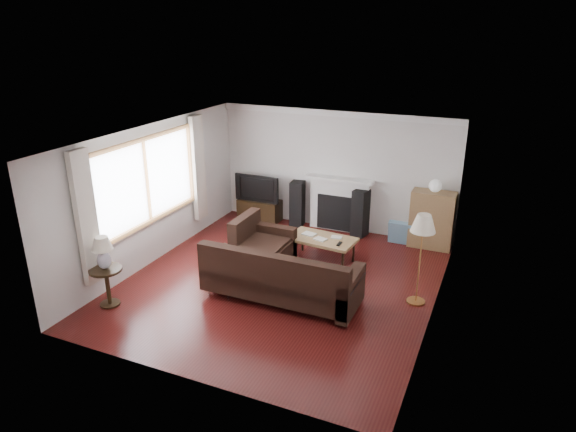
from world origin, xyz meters
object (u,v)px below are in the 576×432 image
at_px(side_table, 108,287).
at_px(coffee_table, 322,249).
at_px(bookshelf, 432,220).
at_px(floor_lamp, 420,260).
at_px(tv_stand, 260,210).
at_px(sectional_sofa, 281,274).

bearing_deg(side_table, coffee_table, 48.22).
bearing_deg(bookshelf, side_table, -134.68).
xyz_separation_m(floor_lamp, side_table, (-4.37, -1.99, -0.43)).
bearing_deg(floor_lamp, tv_stand, 149.83).
relative_size(tv_stand, sectional_sofa, 0.35).
xyz_separation_m(bookshelf, sectional_sofa, (-1.83, -3.02, -0.13)).
relative_size(tv_stand, floor_lamp, 0.64).
height_order(coffee_table, side_table, side_table).
bearing_deg(side_table, sectional_sofa, 27.56).
height_order(sectional_sofa, floor_lamp, floor_lamp).
bearing_deg(coffee_table, tv_stand, 149.31).
bearing_deg(sectional_sofa, side_table, -152.44).
bearing_deg(bookshelf, coffee_table, -139.48).
bearing_deg(coffee_table, side_table, -126.57).
distance_m(tv_stand, coffee_table, 2.46).
relative_size(sectional_sofa, coffee_table, 2.22).
distance_m(floor_lamp, side_table, 4.82).
distance_m(sectional_sofa, side_table, 2.69).
height_order(tv_stand, bookshelf, bookshelf).
distance_m(sectional_sofa, floor_lamp, 2.14).
bearing_deg(side_table, tv_stand, 83.21).
xyz_separation_m(tv_stand, sectional_sofa, (1.88, -2.99, 0.20)).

